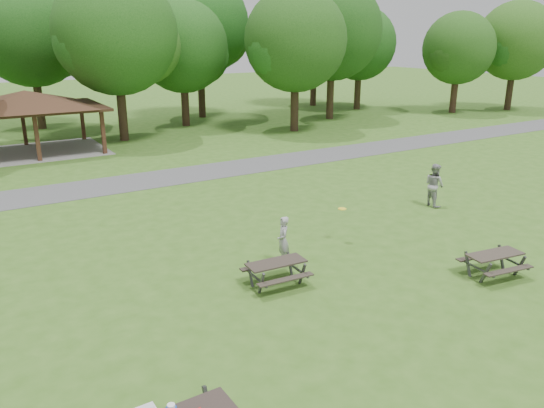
{
  "coord_description": "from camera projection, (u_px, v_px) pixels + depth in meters",
  "views": [
    {
      "loc": [
        -8.16,
        -10.94,
        6.92
      ],
      "look_at": [
        1.0,
        4.0,
        1.3
      ],
      "focal_mm": 35.0,
      "sensor_mm": 36.0,
      "label": 1
    }
  ],
  "objects": [
    {
      "name": "frisbee_catcher",
      "position": [
        434.0,
        185.0,
        22.18
      ],
      "size": [
        0.78,
        0.96,
        1.82
      ],
      "primitive_type": "imported",
      "rotation": [
        0.0,
        0.0,
        1.46
      ],
      "color": "#969698",
      "rests_on": "ground"
    },
    {
      "name": "tree_deep_b",
      "position": [
        32.0,
        35.0,
        38.82
      ],
      "size": [
        8.4,
        8.0,
        11.13
      ],
      "color": "#322116",
      "rests_on": "ground"
    },
    {
      "name": "tree_deep_d",
      "position": [
        315.0,
        33.0,
        52.13
      ],
      "size": [
        8.4,
        8.0,
        11.27
      ],
      "color": "black",
      "rests_on": "ground"
    },
    {
      "name": "tree_row_h",
      "position": [
        333.0,
        33.0,
        43.64
      ],
      "size": [
        8.61,
        8.2,
        11.37
      ],
      "color": "#322216",
      "rests_on": "ground"
    },
    {
      "name": "tree_row_g",
      "position": [
        296.0,
        43.0,
        38.02
      ],
      "size": [
        7.77,
        7.4,
        10.25
      ],
      "color": "black",
      "rests_on": "ground"
    },
    {
      "name": "frisbee_in_flight",
      "position": [
        342.0,
        209.0,
        18.22
      ],
      "size": [
        0.3,
        0.3,
        0.02
      ],
      "color": "yellow",
      "rests_on": "ground"
    },
    {
      "name": "frisbee_thrower",
      "position": [
        283.0,
        241.0,
        16.53
      ],
      "size": [
        0.56,
        0.67,
        1.56
      ],
      "primitive_type": "imported",
      "rotation": [
        0.0,
        0.0,
        -1.95
      ],
      "color": "#9B9B9D",
      "rests_on": "ground"
    },
    {
      "name": "tree_row_j",
      "position": [
        459.0,
        50.0,
        47.62
      ],
      "size": [
        6.72,
        6.4,
        8.96
      ],
      "color": "#321E16",
      "rests_on": "ground"
    },
    {
      "name": "ground",
      "position": [
        315.0,
        290.0,
        15.06
      ],
      "size": [
        160.0,
        160.0,
        0.0
      ],
      "primitive_type": "plane",
      "color": "#37631C",
      "rests_on": "ground"
    },
    {
      "name": "tree_row_i",
      "position": [
        360.0,
        46.0,
        49.8
      ],
      "size": [
        7.14,
        6.8,
        9.52
      ],
      "color": "black",
      "rests_on": "ground"
    },
    {
      "name": "tree_row_e",
      "position": [
        117.0,
        37.0,
        34.35
      ],
      "size": [
        8.4,
        8.0,
        11.02
      ],
      "color": "black",
      "rests_on": "ground"
    },
    {
      "name": "picnic_table_middle",
      "position": [
        276.0,
        267.0,
        15.18
      ],
      "size": [
        1.8,
        1.48,
        0.74
      ],
      "color": "#2B241F",
      "rests_on": "ground"
    },
    {
      "name": "tree_row_f",
      "position": [
        183.0,
        49.0,
        40.46
      ],
      "size": [
        7.35,
        7.0,
        9.55
      ],
      "color": "black",
      "rests_on": "ground"
    },
    {
      "name": "tree_deep_c",
      "position": [
        200.0,
        28.0,
        44.31
      ],
      "size": [
        8.82,
        8.4,
        11.9
      ],
      "color": "black",
      "rests_on": "ground"
    },
    {
      "name": "picnic_table_far",
      "position": [
        494.0,
        259.0,
        15.77
      ],
      "size": [
        1.9,
        1.62,
        0.75
      ],
      "color": "#302822",
      "rests_on": "ground"
    },
    {
      "name": "asphalt_path",
      "position": [
        150.0,
        180.0,
        26.42
      ],
      "size": [
        120.0,
        3.2,
        0.02
      ],
      "primitive_type": "cube",
      "color": "#4B4B4D",
      "rests_on": "ground"
    },
    {
      "name": "tree_flank_right",
      "position": [
        516.0,
        43.0,
        49.21
      ],
      "size": [
        7.56,
        7.2,
        9.97
      ],
      "color": "black",
      "rests_on": "ground"
    },
    {
      "name": "pavilion",
      "position": [
        26.0,
        102.0,
        31.62
      ],
      "size": [
        8.6,
        7.01,
        3.76
      ],
      "color": "#3C2415",
      "rests_on": "ground"
    }
  ]
}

